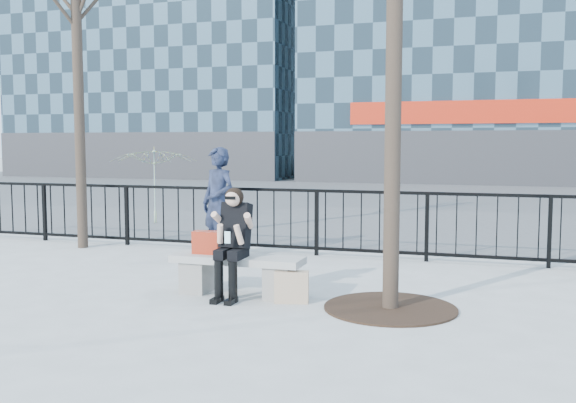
% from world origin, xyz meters
% --- Properties ---
extents(ground, '(120.00, 120.00, 0.00)m').
position_xyz_m(ground, '(0.00, 0.00, 0.00)').
color(ground, '#959691').
rests_on(ground, ground).
extents(street_surface, '(60.00, 23.00, 0.01)m').
position_xyz_m(street_surface, '(0.00, 15.00, 0.00)').
color(street_surface, '#474747').
rests_on(street_surface, ground).
extents(railing, '(14.00, 0.06, 1.10)m').
position_xyz_m(railing, '(0.00, 3.00, 0.55)').
color(railing, black).
rests_on(railing, ground).
extents(tree_grate, '(1.50, 1.50, 0.02)m').
position_xyz_m(tree_grate, '(1.90, -0.10, 0.01)').
color(tree_grate, black).
rests_on(tree_grate, ground).
extents(bench_main, '(1.65, 0.46, 0.49)m').
position_xyz_m(bench_main, '(0.00, 0.00, 0.30)').
color(bench_main, slate).
rests_on(bench_main, ground).
extents(seated_woman, '(0.50, 0.64, 1.34)m').
position_xyz_m(seated_woman, '(0.00, -0.16, 0.67)').
color(seated_woman, black).
rests_on(seated_woman, ground).
extents(handbag, '(0.35, 0.17, 0.28)m').
position_xyz_m(handbag, '(-0.42, 0.02, 0.63)').
color(handbag, '#A22814').
rests_on(handbag, bench_main).
extents(shopping_bag, '(0.42, 0.23, 0.38)m').
position_xyz_m(shopping_bag, '(0.75, -0.17, 0.19)').
color(shopping_bag, '#C8AB8D').
rests_on(shopping_bag, ground).
extents(standing_man, '(0.78, 0.67, 1.80)m').
position_xyz_m(standing_man, '(-1.26, 2.28, 0.90)').
color(standing_man, black).
rests_on(standing_man, ground).
extents(vendor_umbrella, '(2.52, 2.54, 1.78)m').
position_xyz_m(vendor_umbrella, '(-4.46, 5.90, 0.89)').
color(vendor_umbrella, yellow).
rests_on(vendor_umbrella, ground).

